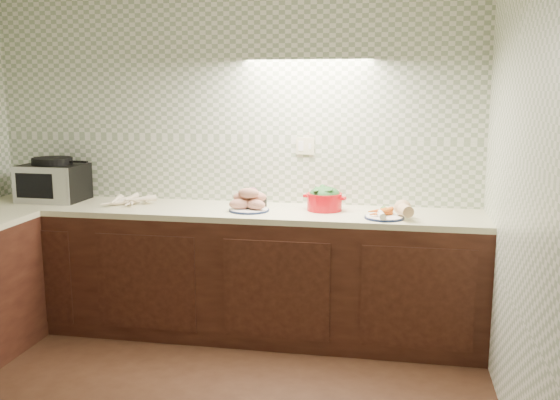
% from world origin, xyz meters
% --- Properties ---
extents(room, '(3.60, 3.60, 2.60)m').
position_xyz_m(room, '(0.00, 0.00, 1.63)').
color(room, black).
rests_on(room, ground).
extents(counter, '(3.60, 3.60, 0.90)m').
position_xyz_m(counter, '(-0.68, 0.68, 0.45)').
color(counter, black).
rests_on(counter, ground).
extents(toaster_oven, '(0.46, 0.36, 0.32)m').
position_xyz_m(toaster_oven, '(-1.31, 1.58, 1.05)').
color(toaster_oven, black).
rests_on(toaster_oven, counter).
extents(parsnip_pile, '(0.37, 0.32, 0.08)m').
position_xyz_m(parsnip_pile, '(-0.70, 1.58, 0.93)').
color(parsnip_pile, '#F6E8C4').
rests_on(parsnip_pile, counter).
extents(sweet_potato_plate, '(0.28, 0.28, 0.16)m').
position_xyz_m(sweet_potato_plate, '(0.21, 1.46, 0.96)').
color(sweet_potato_plate, '#0E183A').
rests_on(sweet_potato_plate, counter).
extents(onion_bowl, '(0.17, 0.17, 0.14)m').
position_xyz_m(onion_bowl, '(0.21, 1.62, 0.95)').
color(onion_bowl, black).
rests_on(onion_bowl, counter).
extents(dutch_oven, '(0.30, 0.29, 0.17)m').
position_xyz_m(dutch_oven, '(0.72, 1.57, 0.98)').
color(dutch_oven, red).
rests_on(dutch_oven, counter).
extents(veg_plate, '(0.31, 0.29, 0.12)m').
position_xyz_m(veg_plate, '(1.18, 1.39, 0.94)').
color(veg_plate, '#0E183A').
rests_on(veg_plate, counter).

